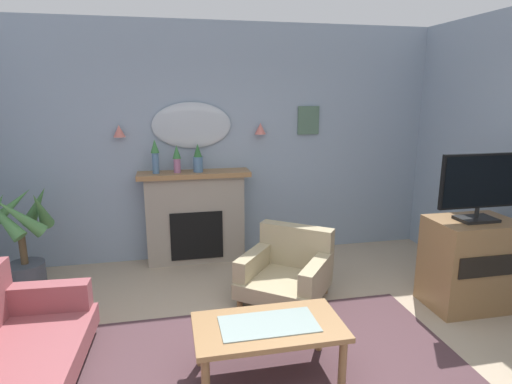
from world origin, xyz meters
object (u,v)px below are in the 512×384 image
object	(u,v)px
armchair_beside_couch	(288,269)
coffee_table	(268,331)
framed_picture	(308,120)
potted_plant_tall_palm	(22,240)
wall_sconce_left	(119,131)
wall_sconce_right	(260,129)
mantel_vase_left	(155,155)
wall_mirror	(192,125)
mantel_vase_right	(177,158)
tv_flatscreen	(480,185)
mantel_vase_centre	(198,159)
fireplace	(196,218)
tv_cabinet	(469,263)

from	to	relation	value
armchair_beside_couch	coffee_table	bearing A→B (deg)	-112.37
framed_picture	potted_plant_tall_palm	distance (m)	3.60
wall_sconce_left	wall_sconce_right	size ratio (longest dim) A/B	1.00
mantel_vase_left	armchair_beside_couch	xyz separation A→B (m)	(1.31, -1.15, -1.08)
wall_mirror	wall_sconce_right	size ratio (longest dim) A/B	6.86
mantel_vase_right	tv_flatscreen	distance (m)	3.26
mantel_vase_right	mantel_vase_centre	xyz separation A→B (m)	(0.25, 0.00, -0.02)
mantel_vase_right	tv_flatscreen	world-z (taller)	tv_flatscreen
fireplace	potted_plant_tall_palm	bearing A→B (deg)	-163.85
wall_mirror	wall_sconce_right	distance (m)	0.85
wall_mirror	wall_sconce_left	distance (m)	0.85
mantel_vase_centre	potted_plant_tall_palm	xyz separation A→B (m)	(-1.89, -0.50, -0.72)
mantel_vase_centre	wall_sconce_left	xyz separation A→B (m)	(-0.90, 0.12, 0.34)
wall_sconce_left	coffee_table	xyz separation A→B (m)	(1.21, -2.49, -1.28)
mantel_vase_centre	wall_sconce_right	distance (m)	0.88
wall_sconce_left	tv_cabinet	size ratio (longest dim) A/B	0.16
mantel_vase_left	wall_mirror	world-z (taller)	wall_mirror
wall_mirror	armchair_beside_couch	bearing A→B (deg)	-56.72
mantel_vase_right	wall_sconce_left	xyz separation A→B (m)	(-0.65, 0.12, 0.32)
tv_flatscreen	potted_plant_tall_palm	size ratio (longest dim) A/B	0.71
tv_flatscreen	coffee_table	bearing A→B (deg)	-163.65
tv_flatscreen	wall_sconce_right	bearing A→B (deg)	133.01
framed_picture	coffee_table	distance (m)	3.11
framed_picture	armchair_beside_couch	size ratio (longest dim) A/B	0.32
wall_mirror	armchair_beside_couch	distance (m)	2.11
mantel_vase_centre	wall_mirror	distance (m)	0.43
wall_mirror	coffee_table	bearing A→B (deg)	-81.95
mantel_vase_left	wall_sconce_left	bearing A→B (deg)	163.30
wall_sconce_right	coffee_table	xyz separation A→B (m)	(-0.49, -2.49, -1.28)
coffee_table	tv_flatscreen	size ratio (longest dim) A/B	1.31
mantel_vase_right	tv_flatscreen	xyz separation A→B (m)	(2.77, -1.72, -0.09)
tv_flatscreen	wall_mirror	bearing A→B (deg)	143.62
wall_sconce_right	tv_flatscreen	xyz separation A→B (m)	(1.72, -1.84, -0.41)
mantel_vase_right	framed_picture	size ratio (longest dim) A/B	0.93
mantel_vase_left	coffee_table	size ratio (longest dim) A/B	0.37
fireplace	framed_picture	world-z (taller)	framed_picture
wall_sconce_right	potted_plant_tall_palm	size ratio (longest dim) A/B	0.12
mantel_vase_centre	potted_plant_tall_palm	bearing A→B (deg)	-165.06
tv_cabinet	tv_flatscreen	xyz separation A→B (m)	(0.00, -0.02, 0.80)
fireplace	wall_mirror	world-z (taller)	wall_mirror
tv_flatscreen	potted_plant_tall_palm	bearing A→B (deg)	164.55
coffee_table	armchair_beside_couch	bearing A→B (deg)	67.63
coffee_table	tv_flatscreen	bearing A→B (deg)	16.35
wall_sconce_left	tv_flatscreen	world-z (taller)	wall_sconce_left
mantel_vase_left	wall_mirror	bearing A→B (deg)	20.70
mantel_vase_right	armchair_beside_couch	world-z (taller)	mantel_vase_right
potted_plant_tall_palm	tv_cabinet	bearing A→B (deg)	-15.20
wall_sconce_right	coffee_table	world-z (taller)	wall_sconce_right
mantel_vase_left	coffee_table	world-z (taller)	mantel_vase_left
tv_cabinet	mantel_vase_right	bearing A→B (deg)	148.42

